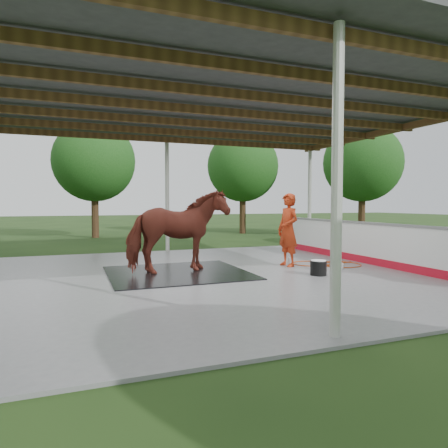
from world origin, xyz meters
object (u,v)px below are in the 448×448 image
object	(u,v)px
horse	(178,231)
wash_bucket	(318,267)
dasher_board	(370,244)
handler	(288,230)

from	to	relation	value
horse	wash_bucket	world-z (taller)	horse
dasher_board	horse	bearing A→B (deg)	175.65
wash_bucket	dasher_board	bearing A→B (deg)	23.20
dasher_board	wash_bucket	xyz separation A→B (m)	(-2.33, -1.00, -0.36)
dasher_board	handler	size ratio (longest dim) A/B	4.14
dasher_board	handler	bearing A→B (deg)	169.01
horse	wash_bucket	bearing A→B (deg)	-122.24
wash_bucket	handler	bearing A→B (deg)	89.07
dasher_board	horse	world-z (taller)	horse
horse	handler	bearing A→B (deg)	-96.26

